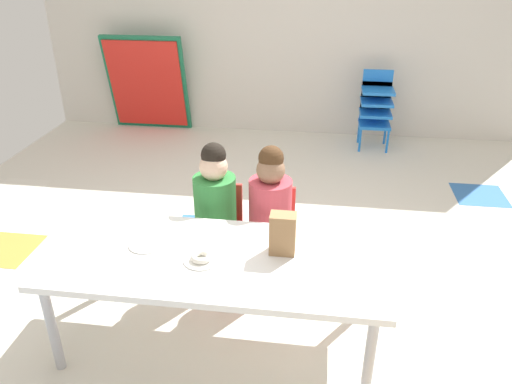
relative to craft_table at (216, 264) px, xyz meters
name	(u,v)px	position (x,y,z in m)	size (l,w,h in m)	color
ground_plane	(253,271)	(0.09, 0.66, -0.52)	(5.45, 5.59, 0.02)	silver
back_wall	(290,13)	(0.09, 3.46, 0.79)	(5.45, 0.10, 2.60)	beige
craft_table	(216,264)	(0.00, 0.00, 0.00)	(1.70, 0.73, 0.55)	white
seated_child_near_camera	(215,200)	(-0.13, 0.59, 0.05)	(0.33, 0.33, 0.92)	red
seated_child_middle_seat	(270,203)	(0.21, 0.59, 0.05)	(0.32, 0.32, 0.92)	red
kid_chair_blue_stack	(376,105)	(1.04, 3.07, -0.05)	(0.32, 0.30, 0.80)	blue
folded_activity_table	(147,84)	(-1.48, 3.26, 0.03)	(0.90, 0.29, 1.09)	#19724C
paper_bag_brown	(283,234)	(0.33, 0.08, 0.16)	(0.13, 0.09, 0.22)	#9E754C
paper_plate_near_edge	(202,260)	(-0.06, -0.05, 0.05)	(0.18, 0.18, 0.01)	white
paper_plate_center_table	(146,244)	(-0.38, 0.05, 0.05)	(0.18, 0.18, 0.01)	white
donut_powdered_on_plate	(201,257)	(-0.06, -0.05, 0.07)	(0.11, 0.11, 0.03)	white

